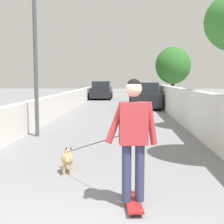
{
  "coord_description": "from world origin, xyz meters",
  "views": [
    {
      "loc": [
        -3.15,
        -0.49,
        1.76
      ],
      "look_at": [
        4.1,
        -0.18,
        1.0
      ],
      "focal_mm": 51.32,
      "sensor_mm": 36.0,
      "label": 1
    }
  ],
  "objects": [
    {
      "name": "skateboard",
      "position": [
        1.1,
        -0.6,
        0.07
      ],
      "size": [
        0.82,
        0.27,
        0.08
      ],
      "color": "maroon",
      "rests_on": "ground"
    },
    {
      "name": "car_far",
      "position": [
        24.58,
        1.62,
        0.71
      ],
      "size": [
        4.1,
        1.8,
        1.54
      ],
      "color": "black",
      "rests_on": "ground"
    },
    {
      "name": "tree_right_far",
      "position": [
        19.0,
        -3.71,
        2.65
      ],
      "size": [
        2.4,
        2.4,
        3.92
      ],
      "color": "#473523",
      "rests_on": "ground"
    },
    {
      "name": "dog",
      "position": [
        2.67,
        0.59,
        0.28
      ],
      "size": [
        1.85,
        1.32,
        1.06
      ],
      "color": "tan",
      "rests_on": "ground"
    },
    {
      "name": "wall_left",
      "position": [
        12.0,
        2.77,
        0.5
      ],
      "size": [
        48.0,
        0.3,
        1.0
      ],
      "primitive_type": "cube",
      "color": "silver",
      "rests_on": "ground"
    },
    {
      "name": "fence_right",
      "position": [
        12.0,
        -2.77,
        0.69
      ],
      "size": [
        48.0,
        0.3,
        1.37
      ],
      "primitive_type": "cube",
      "color": "silver",
      "rests_on": "ground"
    },
    {
      "name": "lamp_post",
      "position": [
        6.43,
        2.22,
        3.16
      ],
      "size": [
        0.36,
        0.36,
        4.67
      ],
      "color": "#4C4C51",
      "rests_on": "ground"
    },
    {
      "name": "car_near",
      "position": [
        16.1,
        -1.62,
        0.71
      ],
      "size": [
        4.11,
        1.8,
        1.54
      ],
      "color": "black",
      "rests_on": "ground"
    },
    {
      "name": "ground_plane",
      "position": [
        14.0,
        0.0,
        0.0
      ],
      "size": [
        80.0,
        80.0,
        0.0
      ],
      "primitive_type": "plane",
      "color": "gray"
    },
    {
      "name": "person_skateboarder",
      "position": [
        1.1,
        -0.6,
        1.06
      ],
      "size": [
        0.25,
        0.71,
        1.67
      ],
      "color": "#333859",
      "rests_on": "skateboard"
    }
  ]
}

